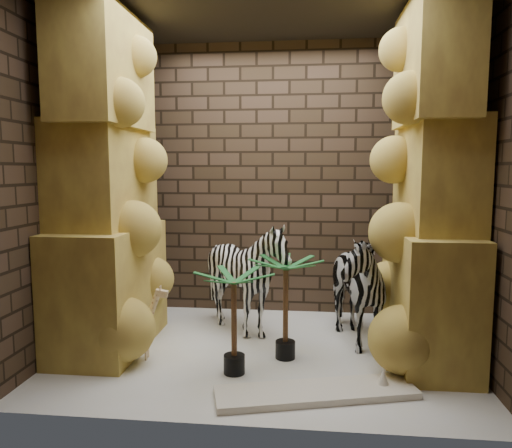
# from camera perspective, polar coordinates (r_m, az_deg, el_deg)

# --- Properties ---
(floor) EXTENTS (3.50, 3.50, 0.00)m
(floor) POSITION_cam_1_polar(r_m,az_deg,el_deg) (4.38, 0.71, -15.07)
(floor) COLOR silver
(floor) RESTS_ON ground
(ceiling) EXTENTS (3.50, 3.50, 0.00)m
(ceiling) POSITION_cam_1_polar(r_m,az_deg,el_deg) (4.30, 0.77, 25.38)
(ceiling) COLOR black
(ceiling) RESTS_ON ground
(wall_back) EXTENTS (3.50, 0.00, 3.50)m
(wall_back) POSITION_cam_1_polar(r_m,az_deg,el_deg) (5.32, 2.01, 5.33)
(wall_back) COLOR #342619
(wall_back) RESTS_ON ground
(wall_front) EXTENTS (3.50, 0.00, 3.50)m
(wall_front) POSITION_cam_1_polar(r_m,az_deg,el_deg) (2.83, -1.64, 4.27)
(wall_front) COLOR #342619
(wall_front) RESTS_ON ground
(wall_left) EXTENTS (0.00, 3.00, 3.00)m
(wall_left) POSITION_cam_1_polar(r_m,az_deg,el_deg) (4.58, -21.70, 4.68)
(wall_left) COLOR #342619
(wall_left) RESTS_ON ground
(wall_right) EXTENTS (0.00, 3.00, 3.00)m
(wall_right) POSITION_cam_1_polar(r_m,az_deg,el_deg) (4.28, 24.85, 4.44)
(wall_right) COLOR #342619
(wall_right) RESTS_ON ground
(rock_pillar_left) EXTENTS (0.68, 1.30, 3.00)m
(rock_pillar_left) POSITION_cam_1_polar(r_m,az_deg,el_deg) (4.43, -17.68, 4.78)
(rock_pillar_left) COLOR #D8C04E
(rock_pillar_left) RESTS_ON floor
(rock_pillar_right) EXTENTS (0.58, 1.25, 3.00)m
(rock_pillar_right) POSITION_cam_1_polar(r_m,az_deg,el_deg) (4.18, 20.56, 4.59)
(rock_pillar_right) COLOR #D8C04E
(rock_pillar_right) RESTS_ON floor
(zebra_right) EXTENTS (0.85, 1.18, 1.26)m
(zebra_right) POSITION_cam_1_polar(r_m,az_deg,el_deg) (4.49, 10.96, -6.24)
(zebra_right) COLOR white
(zebra_right) RESTS_ON floor
(zebra_left) EXTENTS (0.92, 1.14, 1.03)m
(zebra_left) POSITION_cam_1_polar(r_m,az_deg,el_deg) (4.66, -1.14, -7.09)
(zebra_left) COLOR white
(zebra_left) RESTS_ON floor
(giraffe_toy) EXTENTS (0.35, 0.14, 0.66)m
(giraffe_toy) POSITION_cam_1_polar(r_m,az_deg,el_deg) (4.24, -14.21, -11.29)
(giraffe_toy) COLOR beige
(giraffe_toy) RESTS_ON floor
(palm_front) EXTENTS (0.36, 0.36, 0.89)m
(palm_front) POSITION_cam_1_polar(r_m,az_deg,el_deg) (4.10, 3.58, -10.05)
(palm_front) COLOR #105018
(palm_front) RESTS_ON floor
(palm_back) EXTENTS (0.36, 0.36, 0.84)m
(palm_back) POSITION_cam_1_polar(r_m,az_deg,el_deg) (3.81, -2.66, -11.71)
(palm_back) COLOR #105018
(palm_back) RESTS_ON floor
(surfboard) EXTENTS (1.49, 0.71, 0.05)m
(surfboard) POSITION_cam_1_polar(r_m,az_deg,el_deg) (3.63, 7.25, -19.46)
(surfboard) COLOR silver
(surfboard) RESTS_ON floor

